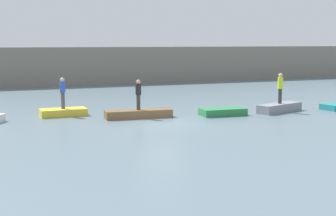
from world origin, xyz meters
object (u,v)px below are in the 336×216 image
at_px(rowboat_brown, 139,114).
at_px(person_hiviz_shirt, 280,86).
at_px(person_dark_shirt, 138,93).
at_px(rowboat_grey, 280,108).
at_px(rowboat_green, 223,112).
at_px(rowboat_yellow, 63,112).
at_px(person_blue_shirt, 63,91).

xyz_separation_m(rowboat_brown, person_hiviz_shirt, (8.79, -1.00, 1.33)).
height_order(rowboat_brown, person_dark_shirt, person_dark_shirt).
bearing_deg(rowboat_grey, person_hiviz_shirt, -12.10).
xyz_separation_m(rowboat_green, person_dark_shirt, (-4.88, 0.93, 1.21)).
bearing_deg(rowboat_green, rowboat_brown, 172.63).
bearing_deg(person_dark_shirt, rowboat_grey, -6.52).
bearing_deg(rowboat_grey, rowboat_yellow, 145.82).
bearing_deg(person_hiviz_shirt, rowboat_grey, -172.87).
height_order(rowboat_brown, person_blue_shirt, person_blue_shirt).
bearing_deg(person_hiviz_shirt, person_blue_shirt, 165.05).
distance_m(rowboat_yellow, person_hiviz_shirt, 13.14).
distance_m(rowboat_grey, person_hiviz_shirt, 1.31).
relative_size(rowboat_brown, rowboat_grey, 1.12).
bearing_deg(person_blue_shirt, person_dark_shirt, -31.70).
bearing_deg(rowboat_yellow, person_hiviz_shirt, -16.03).
xyz_separation_m(rowboat_yellow, person_dark_shirt, (3.83, -2.37, 1.21)).
height_order(rowboat_yellow, person_dark_shirt, person_dark_shirt).
xyz_separation_m(rowboat_grey, person_hiviz_shirt, (0.00, 0.00, 1.31)).
bearing_deg(rowboat_yellow, rowboat_brown, -32.78).
relative_size(rowboat_grey, person_hiviz_shirt, 1.81).
bearing_deg(rowboat_grey, rowboat_brown, 154.25).
height_order(rowboat_brown, rowboat_grey, rowboat_grey).
height_order(rowboat_green, person_dark_shirt, person_dark_shirt).
bearing_deg(rowboat_grey, person_blue_shirt, 145.82).
bearing_deg(rowboat_brown, rowboat_grey, -2.34).
relative_size(person_dark_shirt, person_hiviz_shirt, 0.92).
xyz_separation_m(rowboat_brown, rowboat_green, (4.88, -0.93, -0.02)).
distance_m(rowboat_brown, person_dark_shirt, 1.18).
xyz_separation_m(rowboat_yellow, rowboat_green, (8.71, -3.30, -0.00)).
relative_size(rowboat_yellow, rowboat_grey, 0.78).
height_order(rowboat_yellow, rowboat_green, same).
relative_size(rowboat_brown, person_dark_shirt, 2.23).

